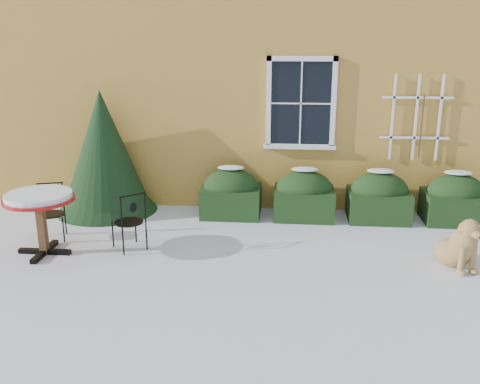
# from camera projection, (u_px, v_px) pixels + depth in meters

# --- Properties ---
(ground) EXTENTS (80.00, 80.00, 0.00)m
(ground) POSITION_uv_depth(u_px,v_px,m) (233.00, 277.00, 7.23)
(ground) COLOR white
(ground) RESTS_ON ground
(house) EXTENTS (12.40, 8.40, 6.40)m
(house) POSITION_uv_depth(u_px,v_px,m) (262.00, 31.00, 12.99)
(house) COLOR gold
(house) RESTS_ON ground
(hedge_row) EXTENTS (4.95, 0.80, 0.91)m
(hedge_row) POSITION_uv_depth(u_px,v_px,m) (341.00, 197.00, 9.40)
(hedge_row) COLOR black
(hedge_row) RESTS_ON ground
(evergreen_shrub) EXTENTS (1.83, 1.83, 2.22)m
(evergreen_shrub) POSITION_uv_depth(u_px,v_px,m) (105.00, 164.00, 9.69)
(evergreen_shrub) COLOR black
(evergreen_shrub) RESTS_ON ground
(bistro_table) EXTENTS (1.02, 1.02, 0.94)m
(bistro_table) POSITION_uv_depth(u_px,v_px,m) (39.00, 203.00, 7.76)
(bistro_table) COLOR black
(bistro_table) RESTS_ON ground
(patio_chair_near) EXTENTS (0.57, 0.57, 0.91)m
(patio_chair_near) POSITION_uv_depth(u_px,v_px,m) (130.00, 221.00, 8.02)
(patio_chair_near) COLOR black
(patio_chair_near) RESTS_ON ground
(patio_chair_far) EXTENTS (0.50, 0.49, 0.89)m
(patio_chair_far) POSITION_uv_depth(u_px,v_px,m) (51.00, 212.00, 8.47)
(patio_chair_far) COLOR black
(patio_chair_far) RESTS_ON ground
(dog) EXTENTS (0.66, 0.88, 0.79)m
(dog) POSITION_uv_depth(u_px,v_px,m) (459.00, 246.00, 7.42)
(dog) COLOR tan
(dog) RESTS_ON ground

